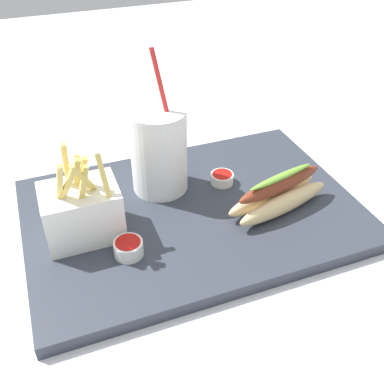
{
  "coord_description": "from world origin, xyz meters",
  "views": [
    {
      "loc": [
        -0.19,
        -0.5,
        0.45
      ],
      "look_at": [
        0.0,
        0.0,
        0.05
      ],
      "focal_mm": 42.28,
      "sensor_mm": 36.0,
      "label": 1
    }
  ],
  "objects_px": {
    "soda_cup": "(159,150)",
    "hot_dog_1": "(279,195)",
    "fries_basket": "(82,210)",
    "ketchup_cup_2": "(128,247)",
    "ketchup_cup_1": "(222,178)"
  },
  "relations": [
    {
      "from": "soda_cup",
      "to": "hot_dog_1",
      "type": "relative_size",
      "value": 1.28
    },
    {
      "from": "fries_basket",
      "to": "ketchup_cup_2",
      "type": "distance_m",
      "value": 0.08
    },
    {
      "from": "fries_basket",
      "to": "ketchup_cup_1",
      "type": "distance_m",
      "value": 0.23
    },
    {
      "from": "ketchup_cup_1",
      "to": "fries_basket",
      "type": "bearing_deg",
      "value": -169.27
    },
    {
      "from": "hot_dog_1",
      "to": "ketchup_cup_1",
      "type": "height_order",
      "value": "hot_dog_1"
    },
    {
      "from": "soda_cup",
      "to": "ketchup_cup_1",
      "type": "distance_m",
      "value": 0.12
    },
    {
      "from": "hot_dog_1",
      "to": "ketchup_cup_2",
      "type": "bearing_deg",
      "value": -175.65
    },
    {
      "from": "soda_cup",
      "to": "hot_dog_1",
      "type": "distance_m",
      "value": 0.19
    },
    {
      "from": "fries_basket",
      "to": "ketchup_cup_2",
      "type": "relative_size",
      "value": 3.77
    },
    {
      "from": "soda_cup",
      "to": "ketchup_cup_2",
      "type": "xyz_separation_m",
      "value": [
        -0.09,
        -0.13,
        -0.06
      ]
    },
    {
      "from": "soda_cup",
      "to": "fries_basket",
      "type": "distance_m",
      "value": 0.15
    },
    {
      "from": "soda_cup",
      "to": "hot_dog_1",
      "type": "bearing_deg",
      "value": -37.51
    },
    {
      "from": "fries_basket",
      "to": "hot_dog_1",
      "type": "relative_size",
      "value": 0.85
    },
    {
      "from": "ketchup_cup_2",
      "to": "soda_cup",
      "type": "bearing_deg",
      "value": 56.86
    },
    {
      "from": "fries_basket",
      "to": "hot_dog_1",
      "type": "bearing_deg",
      "value": -9.08
    }
  ]
}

